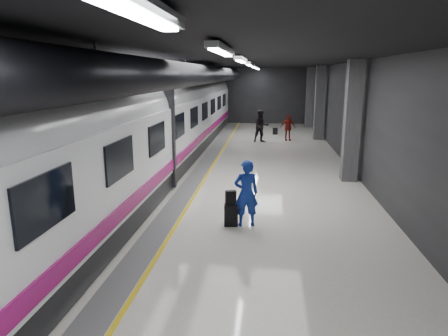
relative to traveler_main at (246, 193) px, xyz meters
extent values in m
plane|color=silver|center=(-0.92, 3.15, -0.90)|extent=(40.00, 40.00, 0.00)
cube|color=black|center=(-0.92, 3.15, 3.60)|extent=(10.00, 40.00, 0.02)
cube|color=#28282B|center=(-0.92, 23.15, 1.35)|extent=(10.00, 0.02, 4.50)
cube|color=#28282B|center=(-5.92, 3.15, 1.35)|extent=(0.02, 40.00, 4.50)
cube|color=#28282B|center=(4.08, 3.15, 1.35)|extent=(0.02, 40.00, 4.50)
cube|color=slate|center=(-2.27, 3.15, -0.90)|extent=(0.65, 39.80, 0.01)
cube|color=yellow|center=(-1.87, 3.15, -0.89)|extent=(0.10, 39.80, 0.01)
cylinder|color=black|center=(-2.22, 3.15, 3.05)|extent=(0.80, 38.00, 0.80)
cube|color=silver|center=(-0.32, -2.85, 3.50)|extent=(0.22, 2.60, 0.10)
cube|color=silver|center=(-0.32, 2.15, 3.50)|extent=(0.22, 2.60, 0.10)
cube|color=silver|center=(-0.32, 7.15, 3.50)|extent=(0.22, 2.60, 0.10)
cube|color=silver|center=(-0.32, 12.15, 3.50)|extent=(0.22, 2.60, 0.10)
cube|color=silver|center=(-0.32, 17.15, 3.50)|extent=(0.22, 2.60, 0.10)
cube|color=silver|center=(-0.32, 21.15, 3.50)|extent=(0.22, 2.60, 0.10)
cube|color=#515154|center=(3.63, 5.15, 1.35)|extent=(0.55, 0.55, 4.50)
cube|color=#515154|center=(3.63, 15.15, 1.35)|extent=(0.55, 0.55, 4.50)
cube|color=#515154|center=(3.63, 21.15, 1.35)|extent=(0.55, 0.55, 4.50)
cube|color=black|center=(-4.17, 3.15, -0.55)|extent=(2.80, 38.00, 0.60)
cube|color=white|center=(-4.17, 3.15, 0.85)|extent=(2.90, 38.00, 2.20)
cylinder|color=white|center=(-4.17, 3.15, 1.80)|extent=(2.80, 38.00, 2.80)
cube|color=#950D61|center=(-2.70, 3.15, 0.05)|extent=(0.04, 38.00, 0.35)
cube|color=black|center=(-4.17, 3.15, 1.10)|extent=(3.05, 0.25, 3.80)
cube|color=black|center=(-2.70, -4.85, 1.25)|extent=(0.05, 1.60, 0.85)
cube|color=black|center=(-2.70, -1.85, 1.25)|extent=(0.05, 1.60, 0.85)
cube|color=black|center=(-2.70, 1.15, 1.25)|extent=(0.05, 1.60, 0.85)
cube|color=black|center=(-2.70, 4.15, 1.25)|extent=(0.05, 1.60, 0.85)
cube|color=black|center=(-2.70, 7.15, 1.25)|extent=(0.05, 1.60, 0.85)
cube|color=black|center=(-2.70, 10.15, 1.25)|extent=(0.05, 1.60, 0.85)
cube|color=black|center=(-2.70, 13.15, 1.25)|extent=(0.05, 1.60, 0.85)
cube|color=black|center=(-2.70, 16.15, 1.25)|extent=(0.05, 1.60, 0.85)
cube|color=black|center=(-2.70, 19.15, 1.25)|extent=(0.05, 1.60, 0.85)
imported|color=#1625A9|center=(0.00, 0.00, 0.00)|extent=(0.75, 0.59, 1.80)
cube|color=black|center=(-0.40, -0.06, -0.61)|extent=(0.39, 0.27, 0.59)
cube|color=black|center=(-0.41, -0.04, -0.12)|extent=(0.31, 0.23, 0.37)
imported|color=black|center=(0.13, 13.68, 0.06)|extent=(1.11, 0.98, 1.92)
imported|color=maroon|center=(1.74, 14.48, -0.10)|extent=(0.99, 0.53, 1.60)
cube|color=black|center=(1.03, 16.87, -0.68)|extent=(0.34, 0.26, 0.45)
camera|label=1|loc=(0.53, -10.13, 3.07)|focal=32.00mm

